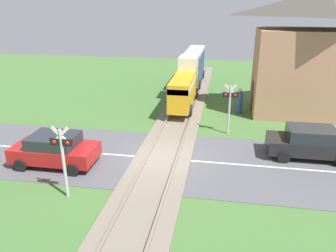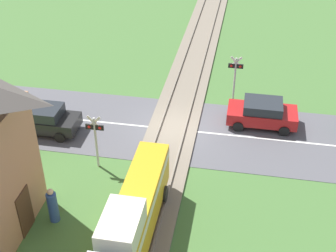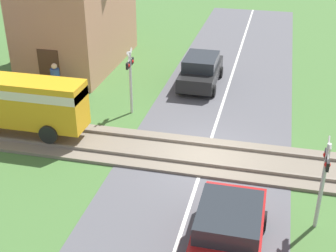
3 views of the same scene
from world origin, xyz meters
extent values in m
plane|color=#426B33|center=(0.00, 0.00, 0.00)|extent=(60.00, 60.00, 0.00)
cube|color=#515156|center=(0.00, 0.00, 0.01)|extent=(48.00, 6.40, 0.02)
cube|color=silver|center=(0.00, 0.00, 0.02)|extent=(48.00, 0.12, 0.00)
cube|color=#756B5B|center=(0.00, 0.00, 0.06)|extent=(2.80, 48.00, 0.12)
cube|color=slate|center=(-0.72, 0.00, 0.18)|extent=(0.10, 48.00, 0.12)
cube|color=slate|center=(0.72, 0.00, 0.18)|extent=(0.10, 48.00, 0.12)
cube|color=gold|center=(0.00, 8.26, 1.57)|extent=(1.35, 6.78, 1.90)
cube|color=beige|center=(0.00, 8.26, 2.09)|extent=(1.37, 6.78, 0.36)
cube|color=beige|center=(0.00, 10.57, 2.97)|extent=(1.35, 2.17, 0.90)
cylinder|color=black|center=(-0.72, 6.09, 0.62)|extent=(0.14, 0.76, 0.76)
cylinder|color=black|center=(0.72, 6.09, 0.62)|extent=(0.14, 0.76, 0.76)
cube|color=#A81919|center=(-4.92, -1.44, 0.64)|extent=(3.92, 1.87, 0.69)
cube|color=#23282D|center=(-4.92, -1.44, 1.25)|extent=(2.15, 1.72, 0.53)
cylinder|color=black|center=(-3.65, -0.51, 0.30)|extent=(0.60, 0.18, 0.60)
cylinder|color=black|center=(-3.65, -2.37, 0.30)|extent=(0.60, 0.18, 0.60)
cylinder|color=black|center=(-6.19, -0.51, 0.30)|extent=(0.60, 0.18, 0.60)
cylinder|color=black|center=(-6.19, -2.37, 0.30)|extent=(0.60, 0.18, 0.60)
cube|color=black|center=(7.13, 1.44, 0.64)|extent=(4.06, 1.75, 0.69)
cube|color=#23282D|center=(7.13, 1.44, 1.28)|extent=(2.23, 1.61, 0.58)
cylinder|color=black|center=(5.81, 0.57, 0.30)|extent=(0.60, 0.18, 0.60)
cylinder|color=black|center=(5.81, 2.31, 0.30)|extent=(0.60, 0.18, 0.60)
cylinder|color=black|center=(8.45, 0.57, 0.30)|extent=(0.60, 0.18, 0.60)
cylinder|color=black|center=(8.45, 2.31, 0.30)|extent=(0.60, 0.18, 0.60)
cylinder|color=#B7B7B7|center=(-3.15, -3.92, 1.45)|extent=(0.12, 0.12, 2.89)
cube|color=black|center=(-3.15, -3.92, 2.37)|extent=(0.90, 0.08, 0.28)
sphere|color=red|center=(-3.42, -3.92, 2.37)|extent=(0.18, 0.18, 0.18)
sphere|color=red|center=(-2.88, -3.92, 2.37)|extent=(0.18, 0.18, 0.18)
cube|color=silver|center=(-3.15, -3.92, 2.64)|extent=(0.72, 0.04, 0.72)
cube|color=silver|center=(-3.15, -3.92, 2.64)|extent=(0.72, 0.04, 0.72)
cylinder|color=#B7B7B7|center=(3.15, 3.92, 1.45)|extent=(0.12, 0.12, 2.89)
cube|color=black|center=(3.15, 3.92, 2.37)|extent=(0.90, 0.08, 0.28)
sphere|color=red|center=(3.42, 3.92, 2.37)|extent=(0.18, 0.18, 0.18)
sphere|color=red|center=(2.88, 3.92, 2.37)|extent=(0.18, 0.18, 0.18)
cube|color=silver|center=(3.15, 3.92, 2.64)|extent=(0.72, 0.04, 0.72)
cube|color=silver|center=(3.15, 3.92, 2.64)|extent=(0.72, 0.04, 0.72)
cube|color=#472D1E|center=(4.77, 8.69, 1.05)|extent=(0.06, 1.10, 2.10)
cylinder|color=#2D4C8E|center=(3.89, 7.93, 0.75)|extent=(0.44, 0.44, 1.50)
sphere|color=beige|center=(3.89, 7.93, 1.64)|extent=(0.27, 0.27, 0.27)
camera|label=1|loc=(2.75, -14.34, 7.34)|focal=35.00mm
camera|label=2|loc=(-3.69, 21.69, 14.90)|focal=50.00mm
camera|label=3|loc=(-15.17, -2.18, 9.33)|focal=50.00mm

